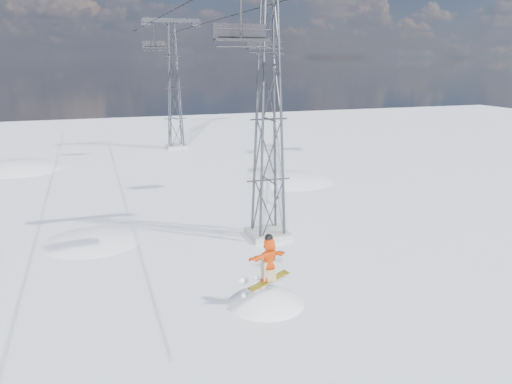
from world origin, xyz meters
TOP-DOWN VIEW (x-y plane):
  - ground at (0.00, 0.00)m, footprint 120.00×120.00m
  - snow_terrain at (-4.77, 21.24)m, footprint 39.00×37.00m
  - lift_tower_near at (0.80, 8.00)m, footprint 5.20×1.80m
  - lift_tower_far at (0.80, 33.00)m, footprint 5.20×1.80m
  - haul_cables at (0.80, 19.50)m, footprint 4.46×51.00m
  - snowboarder_jump at (-1.48, 1.89)m, footprint 4.40×4.40m
  - lift_chair_near at (-1.40, 4.91)m, footprint 1.94×0.56m
  - lift_chair_mid at (3.00, 14.79)m, footprint 2.03×0.58m
  - lift_chair_far at (-1.40, 28.15)m, footprint 1.80×0.52m

SIDE VIEW (x-z plane):
  - snow_terrain at x=-4.77m, z-range -20.59..1.41m
  - snowboarder_jump at x=-1.48m, z-range -4.92..1.62m
  - ground at x=0.00m, z-range 0.00..0.00m
  - lift_tower_near at x=0.80m, z-range -0.24..11.18m
  - lift_tower_far at x=0.80m, z-range -0.24..11.18m
  - lift_chair_mid at x=3.00m, z-range 7.57..10.09m
  - lift_chair_near at x=-1.40m, z-range 7.72..10.13m
  - lift_chair_far at x=-1.40m, z-range 7.94..10.18m
  - haul_cables at x=0.80m, z-range 10.82..10.88m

